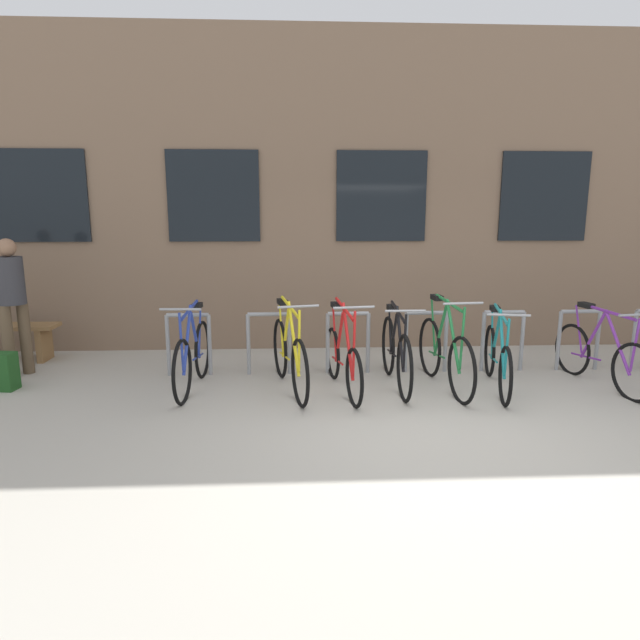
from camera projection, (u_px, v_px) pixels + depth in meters
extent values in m
plane|color=#B2ADA0|center=(430.00, 430.00, 5.08)|extent=(42.00, 42.00, 0.00)
cube|color=#7A604C|center=(352.00, 200.00, 11.61)|extent=(28.00, 7.85, 4.56)
cube|color=black|center=(41.00, 196.00, 7.52)|extent=(1.30, 0.04, 1.27)
cube|color=black|center=(214.00, 196.00, 7.64)|extent=(1.30, 0.04, 1.27)
cube|color=black|center=(381.00, 196.00, 7.75)|extent=(1.30, 0.04, 1.27)
cube|color=black|center=(544.00, 197.00, 7.87)|extent=(1.30, 0.04, 1.27)
cylinder|color=gray|center=(168.00, 345.00, 6.72)|extent=(0.05, 0.05, 0.77)
cylinder|color=gray|center=(210.00, 345.00, 6.75)|extent=(0.05, 0.05, 0.77)
cylinder|color=gray|center=(187.00, 315.00, 6.66)|extent=(0.52, 0.05, 0.05)
cylinder|color=gray|center=(248.00, 345.00, 6.77)|extent=(0.05, 0.05, 0.77)
cylinder|color=gray|center=(289.00, 344.00, 6.80)|extent=(0.05, 0.05, 0.77)
cylinder|color=gray|center=(268.00, 314.00, 6.71)|extent=(0.52, 0.05, 0.05)
cylinder|color=gray|center=(328.00, 344.00, 6.82)|extent=(0.05, 0.05, 0.77)
cylinder|color=gray|center=(368.00, 343.00, 6.85)|extent=(0.05, 0.05, 0.77)
cylinder|color=gray|center=(348.00, 314.00, 6.76)|extent=(0.52, 0.05, 0.05)
cylinder|color=gray|center=(406.00, 343.00, 6.87)|extent=(0.05, 0.05, 0.77)
cylinder|color=gray|center=(446.00, 342.00, 6.89)|extent=(0.05, 0.05, 0.77)
cylinder|color=gray|center=(427.00, 313.00, 6.81)|extent=(0.52, 0.05, 0.05)
cylinder|color=gray|center=(483.00, 342.00, 6.92)|extent=(0.05, 0.05, 0.77)
cylinder|color=gray|center=(522.00, 341.00, 6.94)|extent=(0.05, 0.05, 0.77)
cylinder|color=gray|center=(504.00, 312.00, 6.85)|extent=(0.52, 0.05, 0.05)
cylinder|color=gray|center=(559.00, 341.00, 6.96)|extent=(0.05, 0.05, 0.77)
cylinder|color=gray|center=(597.00, 340.00, 6.99)|extent=(0.05, 0.05, 0.77)
cylinder|color=gray|center=(581.00, 311.00, 6.90)|extent=(0.52, 0.05, 0.05)
cylinder|color=gray|center=(634.00, 340.00, 7.01)|extent=(0.05, 0.05, 0.77)
torus|color=black|center=(202.00, 350.00, 6.71)|extent=(0.08, 0.72, 0.72)
torus|color=black|center=(182.00, 372.00, 5.76)|extent=(0.08, 0.72, 0.72)
cylinder|color=#233893|center=(187.00, 339.00, 5.96)|extent=(0.06, 0.46, 0.71)
cylinder|color=#233893|center=(195.00, 336.00, 6.33)|extent=(0.06, 0.34, 0.62)
cylinder|color=#233893|center=(189.00, 310.00, 6.05)|extent=(0.08, 0.74, 0.12)
cylinder|color=#233893|center=(198.00, 357.00, 6.47)|extent=(0.05, 0.48, 0.07)
cylinder|color=#233893|center=(200.00, 329.00, 6.56)|extent=(0.04, 0.20, 0.56)
cylinder|color=#233893|center=(181.00, 342.00, 5.72)|extent=(0.03, 0.08, 0.65)
cube|color=black|center=(197.00, 306.00, 6.41)|extent=(0.11, 0.21, 0.06)
cylinder|color=gray|center=(180.00, 309.00, 5.68)|extent=(0.44, 0.05, 0.03)
torus|color=black|center=(490.00, 351.00, 6.77)|extent=(0.17, 0.65, 0.66)
torus|color=black|center=(505.00, 376.00, 5.72)|extent=(0.17, 0.65, 0.66)
cylinder|color=teal|center=(502.00, 343.00, 5.95)|extent=(0.14, 0.52, 0.69)
cylinder|color=teal|center=(496.00, 338.00, 6.38)|extent=(0.11, 0.39, 0.61)
cylinder|color=teal|center=(501.00, 314.00, 6.07)|extent=(0.21, 0.85, 0.12)
cylinder|color=teal|center=(493.00, 358.00, 6.52)|extent=(0.13, 0.54, 0.07)
cylinder|color=teal|center=(492.00, 331.00, 6.63)|extent=(0.06, 0.20, 0.55)
cylinder|color=teal|center=(507.00, 347.00, 5.69)|extent=(0.04, 0.08, 0.63)
cube|color=black|center=(495.00, 308.00, 6.49)|extent=(0.14, 0.22, 0.06)
cylinder|color=gray|center=(509.00, 315.00, 5.64)|extent=(0.44, 0.11, 0.03)
torus|color=black|center=(280.00, 348.00, 6.72)|extent=(0.20, 0.73, 0.74)
torus|color=black|center=(300.00, 373.00, 5.69)|extent=(0.20, 0.73, 0.74)
cylinder|color=yellow|center=(294.00, 338.00, 5.91)|extent=(0.15, 0.52, 0.75)
cylinder|color=yellow|center=(286.00, 334.00, 6.33)|extent=(0.12, 0.39, 0.66)
cylinder|color=yellow|center=(290.00, 307.00, 6.02)|extent=(0.22, 0.85, 0.12)
cylinder|color=yellow|center=(285.00, 356.00, 6.47)|extent=(0.14, 0.54, 0.08)
cylinder|color=yellow|center=(281.00, 327.00, 6.58)|extent=(0.07, 0.20, 0.60)
cylinder|color=yellow|center=(299.00, 341.00, 5.65)|extent=(0.04, 0.08, 0.68)
cube|color=black|center=(282.00, 302.00, 6.43)|extent=(0.14, 0.22, 0.06)
cylinder|color=gray|center=(298.00, 307.00, 5.60)|extent=(0.44, 0.12, 0.03)
torus|color=black|center=(388.00, 346.00, 6.84)|extent=(0.04, 0.75, 0.75)
torus|color=black|center=(405.00, 368.00, 5.84)|extent=(0.04, 0.75, 0.75)
cylinder|color=black|center=(400.00, 338.00, 6.07)|extent=(0.04, 0.49, 0.67)
cylinder|color=black|center=(394.00, 335.00, 6.46)|extent=(0.04, 0.36, 0.57)
cylinder|color=black|center=(398.00, 312.00, 6.17)|extent=(0.04, 0.79, 0.14)
cylinder|color=black|center=(392.00, 353.00, 6.60)|extent=(0.02, 0.51, 0.08)
cylinder|color=black|center=(390.00, 328.00, 6.70)|extent=(0.02, 0.20, 0.50)
cylinder|color=black|center=(405.00, 341.00, 5.81)|extent=(0.03, 0.08, 0.60)
cube|color=black|center=(392.00, 307.00, 6.56)|extent=(0.10, 0.20, 0.06)
cylinder|color=gray|center=(405.00, 311.00, 5.77)|extent=(0.44, 0.03, 0.03)
torus|color=black|center=(572.00, 350.00, 6.83)|extent=(0.14, 0.66, 0.66)
torus|color=black|center=(634.00, 373.00, 5.84)|extent=(0.14, 0.66, 0.66)
cylinder|color=#722D99|center=(617.00, 342.00, 6.06)|extent=(0.11, 0.49, 0.67)
cylinder|color=#722D99|center=(593.00, 335.00, 6.44)|extent=(0.09, 0.37, 0.64)
cylinder|color=#722D99|center=(610.00, 312.00, 6.16)|extent=(0.16, 0.79, 0.06)
cylinder|color=#722D99|center=(586.00, 357.00, 6.59)|extent=(0.10, 0.51, 0.07)
cylinder|color=#722D99|center=(579.00, 329.00, 6.69)|extent=(0.06, 0.20, 0.58)
cylinder|color=#722D99|center=(635.00, 345.00, 5.81)|extent=(0.04, 0.08, 0.60)
cube|color=black|center=(586.00, 305.00, 6.54)|extent=(0.13, 0.21, 0.06)
cylinder|color=gray|center=(637.00, 315.00, 5.77)|extent=(0.44, 0.09, 0.03)
torus|color=black|center=(333.00, 353.00, 6.67)|extent=(0.14, 0.64, 0.65)
torus|color=black|center=(354.00, 378.00, 5.68)|extent=(0.14, 0.64, 0.65)
cylinder|color=red|center=(348.00, 341.00, 5.89)|extent=(0.11, 0.50, 0.78)
cylinder|color=red|center=(339.00, 338.00, 6.28)|extent=(0.09, 0.37, 0.67)
cylinder|color=red|center=(345.00, 309.00, 5.99)|extent=(0.16, 0.80, 0.15)
cylinder|color=red|center=(338.00, 361.00, 6.43)|extent=(0.10, 0.52, 0.07)
cylinder|color=red|center=(335.00, 331.00, 6.53)|extent=(0.05, 0.20, 0.61)
cylinder|color=red|center=(354.00, 344.00, 5.64)|extent=(0.04, 0.08, 0.72)
cube|color=black|center=(336.00, 305.00, 6.38)|extent=(0.13, 0.21, 0.06)
cylinder|color=gray|center=(354.00, 307.00, 5.58)|extent=(0.44, 0.09, 0.03)
torus|color=black|center=(430.00, 347.00, 6.77)|extent=(0.11, 0.75, 0.75)
torus|color=black|center=(462.00, 370.00, 5.78)|extent=(0.11, 0.75, 0.75)
cylinder|color=#1E7238|center=(453.00, 336.00, 5.99)|extent=(0.08, 0.49, 0.76)
cylinder|color=#1E7238|center=(440.00, 331.00, 6.37)|extent=(0.07, 0.36, 0.70)
cylinder|color=#1E7238|center=(449.00, 303.00, 6.08)|extent=(0.11, 0.79, 0.10)
cylinder|color=#1E7238|center=(437.00, 355.00, 6.52)|extent=(0.07, 0.51, 0.08)
cylinder|color=#1E7238|center=(433.00, 324.00, 6.62)|extent=(0.04, 0.20, 0.64)
cylinder|color=#1E7238|center=(462.00, 339.00, 5.73)|extent=(0.03, 0.08, 0.69)
cube|color=black|center=(437.00, 298.00, 6.46)|extent=(0.12, 0.21, 0.06)
cylinder|color=gray|center=(463.00, 303.00, 5.68)|extent=(0.44, 0.07, 0.03)
cube|color=olive|center=(44.00, 344.00, 7.44)|extent=(0.08, 0.36, 0.46)
cylinder|color=brown|center=(8.00, 342.00, 6.62)|extent=(0.14, 0.14, 0.91)
cylinder|color=brown|center=(26.00, 338.00, 6.81)|extent=(0.14, 0.14, 0.91)
cylinder|color=#333338|center=(10.00, 281.00, 6.57)|extent=(0.32, 0.32, 0.58)
sphere|color=#8C664C|center=(6.00, 248.00, 6.49)|extent=(0.22, 0.22, 0.22)
cube|color=#1E4C1E|center=(3.00, 371.00, 6.20)|extent=(0.31, 0.24, 0.44)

